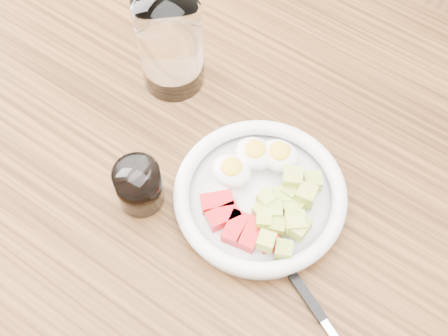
# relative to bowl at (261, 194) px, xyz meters

# --- Properties ---
(ground) EXTENTS (4.00, 4.00, 0.00)m
(ground) POSITION_rel_bowl_xyz_m (-0.05, -0.01, -0.79)
(ground) COLOR brown
(ground) RESTS_ON ground
(dining_table) EXTENTS (1.50, 0.90, 0.77)m
(dining_table) POSITION_rel_bowl_xyz_m (-0.05, -0.01, -0.12)
(dining_table) COLOR brown
(dining_table) RESTS_ON ground
(bowl) EXTENTS (0.22, 0.22, 0.06)m
(bowl) POSITION_rel_bowl_xyz_m (0.00, 0.00, 0.00)
(bowl) COLOR white
(bowl) RESTS_ON dining_table
(fork) EXTENTS (0.17, 0.09, 0.01)m
(fork) POSITION_rel_bowl_xyz_m (0.13, -0.08, -0.02)
(fork) COLOR black
(fork) RESTS_ON dining_table
(water_glass) EXTENTS (0.09, 0.09, 0.16)m
(water_glass) POSITION_rel_bowl_xyz_m (-0.21, 0.10, 0.06)
(water_glass) COLOR white
(water_glass) RESTS_ON dining_table
(coffee_glass) EXTENTS (0.06, 0.06, 0.07)m
(coffee_glass) POSITION_rel_bowl_xyz_m (-0.13, -0.08, 0.01)
(coffee_glass) COLOR white
(coffee_glass) RESTS_ON dining_table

